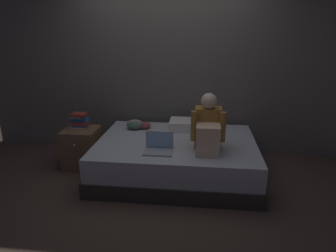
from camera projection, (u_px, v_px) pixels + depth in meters
name	position (u px, v px, depth m)	size (l,w,h in m)	color
ground_plane	(158.00, 184.00, 3.67)	(8.00, 8.00, 0.00)	#47382D
wall_back	(169.00, 61.00, 4.39)	(5.60, 0.10, 2.70)	#605B56
bed	(176.00, 158.00, 3.86)	(2.00, 1.50, 0.47)	#332D2B
nightstand	(82.00, 148.00, 4.09)	(0.44, 0.46, 0.53)	brown
person_sitting	(208.00, 129.00, 3.41)	(0.39, 0.44, 0.66)	olive
laptop	(159.00, 147.00, 3.43)	(0.32, 0.23, 0.22)	#9EA0A5
pillow	(190.00, 125.00, 4.18)	(0.56, 0.36, 0.13)	silver
book_stack	(79.00, 121.00, 4.02)	(0.23, 0.16, 0.21)	beige
clothes_pile	(137.00, 125.00, 4.21)	(0.34, 0.22, 0.13)	#4C6B56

